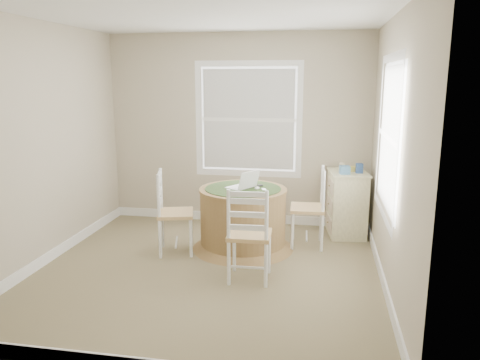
% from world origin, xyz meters
% --- Properties ---
extents(room, '(3.64, 3.64, 2.64)m').
position_xyz_m(room, '(0.17, 0.16, 1.30)').
color(room, '#776B4B').
rests_on(room, ground).
extents(round_table, '(1.21, 1.21, 0.74)m').
position_xyz_m(round_table, '(0.26, 0.76, 0.40)').
color(round_table, olive).
rests_on(round_table, ground).
extents(chair_left, '(0.50, 0.51, 0.95)m').
position_xyz_m(chair_left, '(-0.49, 0.48, 0.47)').
color(chair_left, white).
rests_on(chair_left, ground).
extents(chair_near, '(0.43, 0.41, 0.95)m').
position_xyz_m(chair_near, '(0.47, -0.11, 0.47)').
color(chair_near, white).
rests_on(chair_near, ground).
extents(chair_right, '(0.42, 0.44, 0.95)m').
position_xyz_m(chair_right, '(1.01, 0.97, 0.47)').
color(chair_right, white).
rests_on(chair_right, ground).
extents(laptop, '(0.41, 0.42, 0.22)m').
position_xyz_m(laptop, '(0.25, 0.78, 0.77)').
color(laptop, white).
rests_on(laptop, round_table).
extents(mouse, '(0.09, 0.11, 0.03)m').
position_xyz_m(mouse, '(0.42, 0.77, 0.74)').
color(mouse, white).
rests_on(mouse, round_table).
extents(phone, '(0.07, 0.10, 0.02)m').
position_xyz_m(phone, '(0.51, 0.73, 0.74)').
color(phone, '#B7BABF').
rests_on(phone, round_table).
extents(keys, '(0.07, 0.07, 0.02)m').
position_xyz_m(keys, '(0.44, 0.90, 0.74)').
color(keys, black).
rests_on(keys, round_table).
extents(corner_chest, '(0.55, 0.68, 0.84)m').
position_xyz_m(corner_chest, '(1.49, 1.48, 0.42)').
color(corner_chest, '#FAF4BB').
rests_on(corner_chest, ground).
extents(tissue_box, '(0.13, 0.13, 0.10)m').
position_xyz_m(tissue_box, '(1.43, 1.31, 0.89)').
color(tissue_box, '#5189BA').
rests_on(tissue_box, corner_chest).
extents(box_yellow, '(0.16, 0.12, 0.06)m').
position_xyz_m(box_yellow, '(1.57, 1.53, 0.87)').
color(box_yellow, '#E8D151').
rests_on(box_yellow, corner_chest).
extents(box_blue, '(0.09, 0.09, 0.12)m').
position_xyz_m(box_blue, '(1.63, 1.41, 0.90)').
color(box_blue, '#2E4D8A').
rests_on(box_blue, corner_chest).
extents(cup_cream, '(0.07, 0.07, 0.09)m').
position_xyz_m(cup_cream, '(1.41, 1.60, 0.88)').
color(cup_cream, beige).
rests_on(cup_cream, corner_chest).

